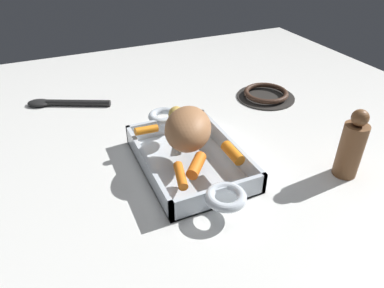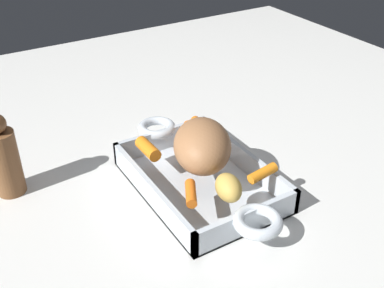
% 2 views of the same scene
% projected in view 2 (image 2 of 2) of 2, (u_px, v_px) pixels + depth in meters
% --- Properties ---
extents(ground_plane, '(1.67, 1.67, 0.00)m').
position_uv_depth(ground_plane, '(200.00, 187.00, 0.83)').
color(ground_plane, silver).
extents(roasting_dish, '(0.40, 0.20, 0.05)m').
position_uv_depth(roasting_dish, '(200.00, 178.00, 0.82)').
color(roasting_dish, silver).
rests_on(roasting_dish, ground_plane).
extents(pork_roast, '(0.16, 0.15, 0.08)m').
position_uv_depth(pork_roast, '(200.00, 146.00, 0.77)').
color(pork_roast, '#9F6B44').
rests_on(pork_roast, roasting_dish).
extents(baby_carrot_center_left, '(0.06, 0.02, 0.02)m').
position_uv_depth(baby_carrot_center_left, '(148.00, 149.00, 0.82)').
color(baby_carrot_center_left, orange).
rests_on(baby_carrot_center_left, roasting_dish).
extents(baby_carrot_short, '(0.06, 0.06, 0.02)m').
position_uv_depth(baby_carrot_short, '(186.00, 134.00, 0.86)').
color(baby_carrot_short, orange).
rests_on(baby_carrot_short, roasting_dish).
extents(baby_carrot_northwest, '(0.06, 0.04, 0.02)m').
position_uv_depth(baby_carrot_northwest, '(191.00, 193.00, 0.72)').
color(baby_carrot_northwest, orange).
rests_on(baby_carrot_northwest, roasting_dish).
extents(baby_carrot_center_right, '(0.02, 0.05, 0.02)m').
position_uv_depth(baby_carrot_center_right, '(263.00, 173.00, 0.76)').
color(baby_carrot_center_right, orange).
rests_on(baby_carrot_center_right, roasting_dish).
extents(baby_carrot_southwest, '(0.07, 0.03, 0.02)m').
position_uv_depth(baby_carrot_southwest, '(200.00, 127.00, 0.89)').
color(baby_carrot_southwest, orange).
rests_on(baby_carrot_southwest, roasting_dish).
extents(potato_whole, '(0.06, 0.05, 0.04)m').
position_uv_depth(potato_whole, '(228.00, 188.00, 0.71)').
color(potato_whole, gold).
rests_on(potato_whole, roasting_dish).
extents(pepper_mill, '(0.05, 0.05, 0.15)m').
position_uv_depth(pepper_mill, '(5.00, 159.00, 0.78)').
color(pepper_mill, brown).
rests_on(pepper_mill, ground_plane).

